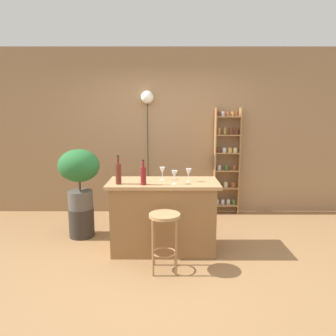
{
  "coord_description": "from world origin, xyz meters",
  "views": [
    {
      "loc": [
        0.06,
        -3.52,
        1.72
      ],
      "look_at": [
        0.05,
        0.55,
        1.02
      ],
      "focal_mm": 33.81,
      "sensor_mm": 36.0,
      "label": 1
    }
  ],
  "objects_px": {
    "wine_glass_right": "(163,171)",
    "spice_shelf": "(227,161)",
    "bottle_soda_blue": "(144,175)",
    "wine_glass_left": "(189,172)",
    "wine_glass_center": "(175,174)",
    "bottle_spirits_clear": "(119,173)",
    "pendant_globe_light": "(148,99)",
    "plant_stool": "(82,222)",
    "potted_plant": "(80,172)",
    "bar_stool": "(165,228)"
  },
  "relations": [
    {
      "from": "wine_glass_left",
      "to": "bar_stool",
      "type": "bearing_deg",
      "value": -118.49
    },
    {
      "from": "bar_stool",
      "to": "potted_plant",
      "type": "height_order",
      "value": "potted_plant"
    },
    {
      "from": "spice_shelf",
      "to": "wine_glass_left",
      "type": "xyz_separation_m",
      "value": [
        -0.75,
        -1.51,
        0.09
      ]
    },
    {
      "from": "bottle_soda_blue",
      "to": "wine_glass_right",
      "type": "distance_m",
      "value": 0.35
    },
    {
      "from": "plant_stool",
      "to": "bottle_spirits_clear",
      "type": "bearing_deg",
      "value": -43.2
    },
    {
      "from": "bottle_spirits_clear",
      "to": "wine_glass_center",
      "type": "relative_size",
      "value": 2.11
    },
    {
      "from": "plant_stool",
      "to": "wine_glass_center",
      "type": "relative_size",
      "value": 2.48
    },
    {
      "from": "bottle_soda_blue",
      "to": "wine_glass_left",
      "type": "distance_m",
      "value": 0.57
    },
    {
      "from": "spice_shelf",
      "to": "bottle_spirits_clear",
      "type": "height_order",
      "value": "spice_shelf"
    },
    {
      "from": "bottle_soda_blue",
      "to": "bottle_spirits_clear",
      "type": "bearing_deg",
      "value": 172.56
    },
    {
      "from": "wine_glass_center",
      "to": "wine_glass_right",
      "type": "bearing_deg",
      "value": 121.4
    },
    {
      "from": "bottle_spirits_clear",
      "to": "pendant_globe_light",
      "type": "bearing_deg",
      "value": 81.78
    },
    {
      "from": "bar_stool",
      "to": "wine_glass_left",
      "type": "relative_size",
      "value": 4.0
    },
    {
      "from": "wine_glass_left",
      "to": "bottle_soda_blue",
      "type": "bearing_deg",
      "value": -162.77
    },
    {
      "from": "potted_plant",
      "to": "bottle_soda_blue",
      "type": "distance_m",
      "value": 1.13
    },
    {
      "from": "wine_glass_right",
      "to": "spice_shelf",
      "type": "bearing_deg",
      "value": 52.65
    },
    {
      "from": "plant_stool",
      "to": "wine_glass_left",
      "type": "xyz_separation_m",
      "value": [
        1.48,
        -0.47,
        0.81
      ]
    },
    {
      "from": "plant_stool",
      "to": "bottle_soda_blue",
      "type": "distance_m",
      "value": 1.38
    },
    {
      "from": "bottle_soda_blue",
      "to": "wine_glass_center",
      "type": "xyz_separation_m",
      "value": [
        0.37,
        0.04,
        0.0
      ]
    },
    {
      "from": "spice_shelf",
      "to": "pendant_globe_light",
      "type": "height_order",
      "value": "pendant_globe_light"
    },
    {
      "from": "bar_stool",
      "to": "potted_plant",
      "type": "distance_m",
      "value": 1.61
    },
    {
      "from": "spice_shelf",
      "to": "wine_glass_right",
      "type": "xyz_separation_m",
      "value": [
        -1.07,
        -1.4,
        0.09
      ]
    },
    {
      "from": "wine_glass_left",
      "to": "wine_glass_right",
      "type": "relative_size",
      "value": 1.0
    },
    {
      "from": "wine_glass_left",
      "to": "bottle_spirits_clear",
      "type": "bearing_deg",
      "value": -171.28
    },
    {
      "from": "bottle_spirits_clear",
      "to": "pendant_globe_light",
      "type": "height_order",
      "value": "pendant_globe_light"
    },
    {
      "from": "plant_stool",
      "to": "wine_glass_right",
      "type": "bearing_deg",
      "value": -17.25
    },
    {
      "from": "plant_stool",
      "to": "bar_stool",
      "type": "bearing_deg",
      "value": -40.15
    },
    {
      "from": "wine_glass_left",
      "to": "wine_glass_center",
      "type": "relative_size",
      "value": 1.0
    },
    {
      "from": "plant_stool",
      "to": "bottle_soda_blue",
      "type": "relative_size",
      "value": 1.36
    },
    {
      "from": "plant_stool",
      "to": "potted_plant",
      "type": "relative_size",
      "value": 0.49
    },
    {
      "from": "wine_glass_center",
      "to": "pendant_globe_light",
      "type": "distance_m",
      "value": 1.98
    },
    {
      "from": "spice_shelf",
      "to": "wine_glass_center",
      "type": "distance_m",
      "value": 1.89
    },
    {
      "from": "potted_plant",
      "to": "bottle_soda_blue",
      "type": "relative_size",
      "value": 2.8
    },
    {
      "from": "plant_stool",
      "to": "pendant_globe_light",
      "type": "height_order",
      "value": "pendant_globe_light"
    },
    {
      "from": "bar_stool",
      "to": "bottle_spirits_clear",
      "type": "distance_m",
      "value": 0.87
    },
    {
      "from": "bottle_spirits_clear",
      "to": "bottle_soda_blue",
      "type": "height_order",
      "value": "bottle_spirits_clear"
    },
    {
      "from": "wine_glass_left",
      "to": "wine_glass_center",
      "type": "height_order",
      "value": "same"
    },
    {
      "from": "bottle_soda_blue",
      "to": "wine_glass_right",
      "type": "xyz_separation_m",
      "value": [
        0.22,
        0.28,
        0.0
      ]
    },
    {
      "from": "spice_shelf",
      "to": "plant_stool",
      "type": "distance_m",
      "value": 2.56
    },
    {
      "from": "spice_shelf",
      "to": "bottle_soda_blue",
      "type": "xyz_separation_m",
      "value": [
        -1.29,
        -1.68,
        0.08
      ]
    },
    {
      "from": "spice_shelf",
      "to": "wine_glass_left",
      "type": "distance_m",
      "value": 1.69
    },
    {
      "from": "spice_shelf",
      "to": "pendant_globe_light",
      "type": "relative_size",
      "value": 0.87
    },
    {
      "from": "potted_plant",
      "to": "wine_glass_right",
      "type": "relative_size",
      "value": 5.1
    },
    {
      "from": "wine_glass_left",
      "to": "spice_shelf",
      "type": "bearing_deg",
      "value": 63.71
    },
    {
      "from": "potted_plant",
      "to": "bottle_spirits_clear",
      "type": "height_order",
      "value": "potted_plant"
    },
    {
      "from": "bottle_spirits_clear",
      "to": "bottle_soda_blue",
      "type": "bearing_deg",
      "value": -7.44
    },
    {
      "from": "bar_stool",
      "to": "plant_stool",
      "type": "relative_size",
      "value": 1.61
    },
    {
      "from": "pendant_globe_light",
      "to": "potted_plant",
      "type": "bearing_deg",
      "value": -128.8
    },
    {
      "from": "plant_stool",
      "to": "wine_glass_left",
      "type": "height_order",
      "value": "wine_glass_left"
    },
    {
      "from": "spice_shelf",
      "to": "bottle_spirits_clear",
      "type": "bearing_deg",
      "value": -134.05
    }
  ]
}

